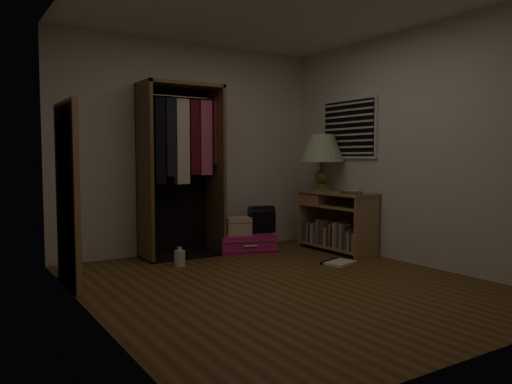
% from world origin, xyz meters
% --- Properties ---
extents(ground, '(4.00, 4.00, 0.00)m').
position_xyz_m(ground, '(0.00, 0.00, 0.00)').
color(ground, '#573719').
rests_on(ground, ground).
extents(room_walls, '(3.52, 4.02, 2.60)m').
position_xyz_m(room_walls, '(0.08, 0.04, 1.50)').
color(room_walls, beige).
rests_on(room_walls, ground).
extents(console_bookshelf, '(0.42, 1.12, 0.75)m').
position_xyz_m(console_bookshelf, '(1.54, 1.05, 0.39)').
color(console_bookshelf, '#9C744B').
rests_on(console_bookshelf, ground).
extents(open_wardrobe, '(1.02, 0.50, 2.05)m').
position_xyz_m(open_wardrobe, '(-0.23, 1.77, 1.21)').
color(open_wardrobe, brown).
rests_on(open_wardrobe, ground).
extents(floor_mirror, '(0.06, 0.80, 1.70)m').
position_xyz_m(floor_mirror, '(-1.70, 1.00, 0.85)').
color(floor_mirror, '#A1754E').
rests_on(floor_mirror, ground).
extents(pink_suitcase, '(0.84, 0.71, 0.22)m').
position_xyz_m(pink_suitcase, '(0.56, 1.60, 0.11)').
color(pink_suitcase, '#C91874').
rests_on(pink_suitcase, ground).
extents(train_case, '(0.36, 0.28, 0.23)m').
position_xyz_m(train_case, '(0.45, 1.63, 0.33)').
color(train_case, '#BDAF90').
rests_on(train_case, pink_suitcase).
extents(black_bag, '(0.36, 0.28, 0.34)m').
position_xyz_m(black_bag, '(0.81, 1.63, 0.40)').
color(black_bag, black).
rests_on(black_bag, pink_suitcase).
extents(table_lamp, '(0.63, 0.63, 0.73)m').
position_xyz_m(table_lamp, '(1.54, 1.30, 1.29)').
color(table_lamp, '#545A2B').
rests_on(table_lamp, console_bookshelf).
extents(brass_tray, '(0.32, 0.32, 0.02)m').
position_xyz_m(brass_tray, '(1.54, 0.75, 0.76)').
color(brass_tray, '#A97F41').
rests_on(brass_tray, console_bookshelf).
extents(ceramic_bowl, '(0.25, 0.25, 0.05)m').
position_xyz_m(ceramic_bowl, '(1.49, 0.64, 0.77)').
color(ceramic_bowl, '#A4C2A2').
rests_on(ceramic_bowl, console_bookshelf).
extents(white_jug, '(0.14, 0.14, 0.21)m').
position_xyz_m(white_jug, '(-0.50, 1.25, 0.09)').
color(white_jug, silver).
rests_on(white_jug, ground).
extents(floor_book, '(0.40, 0.36, 0.03)m').
position_xyz_m(floor_book, '(1.04, 0.42, 0.01)').
color(floor_book, '#EEE3C8').
rests_on(floor_book, ground).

